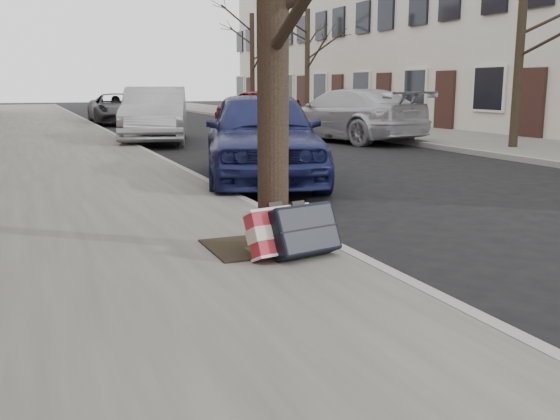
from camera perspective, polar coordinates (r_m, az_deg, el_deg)
name	(u,v)px	position (r m, az deg, el deg)	size (l,w,h in m)	color
ground	(515,270)	(5.88, 20.70, -5.18)	(120.00, 120.00, 0.00)	black
near_sidewalk	(30,141)	(19.14, -21.87, 5.91)	(5.00, 70.00, 0.12)	slate
far_sidewalk	(380,130)	(22.44, 9.13, 7.25)	(4.00, 70.00, 0.12)	gray
house_far	(488,33)	(26.43, 18.49, 15.10)	(6.70, 40.00, 7.20)	beige
dirt_patch	(254,246)	(5.80, -2.35, -3.34)	(0.85, 0.85, 0.01)	black
suitcase_red	(281,232)	(5.41, 0.05, -2.05)	(0.58, 0.16, 0.42)	maroon
suitcase_navy	(304,230)	(5.42, 2.19, -1.82)	(0.62, 0.20, 0.44)	black
car_near_front	(261,135)	(10.53, -1.72, 6.85)	(1.83, 4.55, 1.55)	#1A2051
car_near_mid	(156,115)	(18.22, -11.30, 8.54)	(1.66, 4.75, 1.56)	#ADB0B5
car_near_back	(117,109)	(27.32, -14.66, 8.95)	(2.12, 4.59, 1.28)	#35353A
car_far_front	(346,115)	(18.41, 6.05, 8.63)	(2.11, 5.18, 1.50)	#B3B4BA
car_far_back	(256,107)	(25.62, -2.20, 9.41)	(1.76, 4.37, 1.49)	maroon
tree_far_a	(521,38)	(16.35, 21.14, 14.45)	(0.21, 0.21, 5.16)	black
tree_far_b	(307,66)	(26.40, 2.50, 13.02)	(0.21, 0.21, 4.53)	black
tree_far_c	(252,65)	(32.53, -2.55, 13.13)	(0.24, 0.24, 5.03)	black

